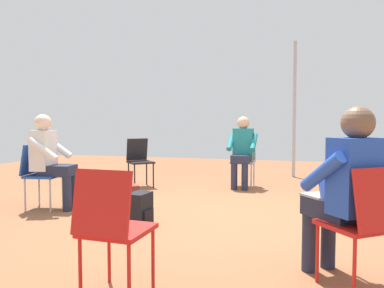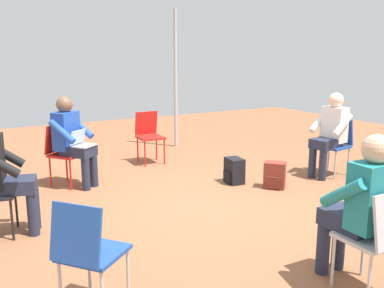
% 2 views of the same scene
% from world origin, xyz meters
% --- Properties ---
extents(ground_plane, '(14.00, 14.00, 0.00)m').
position_xyz_m(ground_plane, '(0.00, 0.00, 0.00)').
color(ground_plane, brown).
extents(chair_west, '(0.44, 0.41, 0.85)m').
position_xyz_m(chair_west, '(-2.24, -0.07, 0.50)').
color(chair_west, '#B7B7BC').
rests_on(chair_west, ground).
extents(chair_northwest, '(0.58, 0.58, 0.85)m').
position_xyz_m(chair_northwest, '(-1.42, 1.87, 0.50)').
color(chair_northwest, '#1E4799').
rests_on(chair_northwest, ground).
extents(chair_south, '(0.46, 0.49, 0.85)m').
position_xyz_m(chair_south, '(0.28, -2.39, 0.50)').
color(chair_south, '#1E4799').
rests_on(chair_south, ground).
extents(chair_northeast, '(0.58, 0.58, 0.85)m').
position_xyz_m(chair_northeast, '(1.75, 1.31, 0.50)').
color(chair_northeast, red).
rests_on(chair_northeast, ground).
extents(chair_southwest, '(0.59, 0.58, 0.85)m').
position_xyz_m(chair_southwest, '(-1.69, -1.84, 0.50)').
color(chair_southwest, black).
rests_on(chair_southwest, ground).
extents(chair_east, '(0.45, 0.42, 0.85)m').
position_xyz_m(chair_east, '(2.31, -0.23, 0.50)').
color(chair_east, red).
rests_on(chair_east, ground).
extents(person_with_laptop, '(0.64, 0.63, 1.24)m').
position_xyz_m(person_with_laptop, '(1.61, 1.21, 0.69)').
color(person_with_laptop, '#23283D').
rests_on(person_with_laptop, ground).
extents(person_in_teal, '(0.53, 0.50, 1.24)m').
position_xyz_m(person_in_teal, '(-2.07, -0.07, 0.69)').
color(person_in_teal, '#23283D').
rests_on(person_in_teal, ground).
extents(person_in_white, '(0.55, 0.56, 1.24)m').
position_xyz_m(person_in_white, '(0.25, -2.23, 0.69)').
color(person_in_white, '#23283D').
rests_on(person_in_white, ground).
extents(backpack_near_laptop_user, '(0.34, 0.34, 0.36)m').
position_xyz_m(backpack_near_laptop_user, '(0.19, -1.15, 0.16)').
color(backpack_near_laptop_user, maroon).
rests_on(backpack_near_laptop_user, ground).
extents(backpack_by_empty_chair, '(0.30, 0.27, 0.36)m').
position_xyz_m(backpack_by_empty_chair, '(0.64, -0.80, 0.16)').
color(backpack_by_empty_chair, black).
rests_on(backpack_by_empty_chair, ground).
extents(tent_pole_far, '(0.07, 0.07, 2.80)m').
position_xyz_m(tent_pole_far, '(-3.63, 0.76, 1.40)').
color(tent_pole_far, '#B2B2B7').
rests_on(tent_pole_far, ground).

